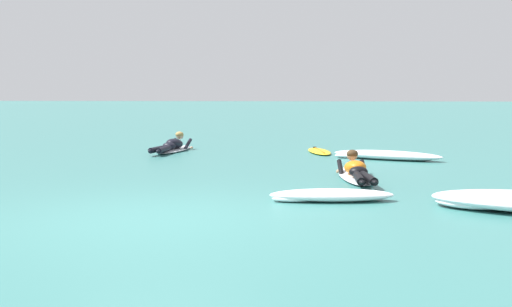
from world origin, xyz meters
The scene contains 6 objects.
ground_plane centered at (0.00, 10.00, 0.00)m, with size 120.00×120.00×0.00m, color #387A75.
surfer_near centered at (2.86, 3.77, 0.14)m, with size 0.70×2.76×0.54m.
surfer_far centered at (-1.50, 8.65, 0.14)m, with size 0.86×2.55×0.55m.
drifting_surfboard centered at (2.32, 8.67, 0.03)m, with size 0.76×1.88×0.16m.
whitewater_mid_right centered at (2.30, 1.41, 0.09)m, with size 1.88×0.65×0.18m.
whitewater_back centered at (3.85, 7.13, 0.10)m, with size 2.62×1.63×0.21m.
Camera 1 is at (1.83, -8.24, 1.68)m, focal length 46.08 mm.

